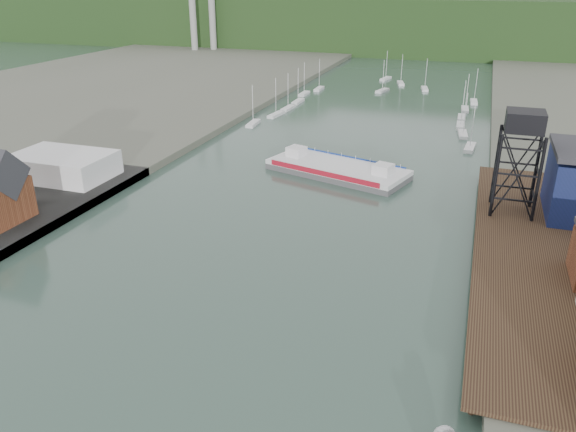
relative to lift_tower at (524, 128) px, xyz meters
The scene contains 7 objects.
ground 69.53m from the lift_tower, 121.11° to the right, with size 600.00×600.00×0.00m, color #29403A.
east_pier 19.03m from the lift_tower, 81.25° to the right, with size 14.00×70.00×2.45m.
white_shed 80.28m from the lift_tower, behind, with size 18.00×12.00×4.50m, color silver.
lift_tower is the anchor object (origin of this frame).
marina_sailboats 89.04m from the lift_tower, 113.46° to the left, with size 57.71×92.65×0.90m.
distant_hills 246.51m from the lift_tower, 99.10° to the left, with size 500.00×120.00×80.00m.
chain_ferry 37.79m from the lift_tower, 155.56° to the left, with size 29.54×18.45×3.97m.
Camera 1 is at (28.00, -30.97, 36.76)m, focal length 35.00 mm.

